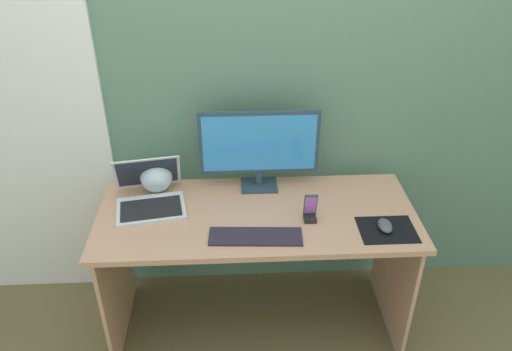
{
  "coord_description": "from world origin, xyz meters",
  "views": [
    {
      "loc": [
        -0.1,
        -1.89,
        2.1
      ],
      "look_at": [
        -0.01,
        -0.02,
        0.94
      ],
      "focal_mm": 35.14,
      "sensor_mm": 36.0,
      "label": 1
    }
  ],
  "objects_px": {
    "mouse": "(385,226)",
    "fishbowl": "(156,177)",
    "keyboard_external": "(255,236)",
    "phone_in_dock": "(310,211)",
    "laptop": "(150,196)",
    "monitor": "(259,147)"
  },
  "relations": [
    {
      "from": "monitor",
      "to": "laptop",
      "type": "distance_m",
      "value": 0.57
    },
    {
      "from": "mouse",
      "to": "phone_in_dock",
      "type": "bearing_deg",
      "value": 163.37
    },
    {
      "from": "fishbowl",
      "to": "monitor",
      "type": "bearing_deg",
      "value": 0.46
    },
    {
      "from": "laptop",
      "to": "mouse",
      "type": "distance_m",
      "value": 1.09
    },
    {
      "from": "mouse",
      "to": "phone_in_dock",
      "type": "height_order",
      "value": "phone_in_dock"
    },
    {
      "from": "fishbowl",
      "to": "keyboard_external",
      "type": "xyz_separation_m",
      "value": [
        0.47,
        -0.4,
        -0.07
      ]
    },
    {
      "from": "monitor",
      "to": "mouse",
      "type": "bearing_deg",
      "value": -35.34
    },
    {
      "from": "keyboard_external",
      "to": "phone_in_dock",
      "type": "relative_size",
      "value": 2.92
    },
    {
      "from": "mouse",
      "to": "fishbowl",
      "type": "bearing_deg",
      "value": 159.29
    },
    {
      "from": "laptop",
      "to": "monitor",
      "type": "bearing_deg",
      "value": 13.73
    },
    {
      "from": "laptop",
      "to": "phone_in_dock",
      "type": "height_order",
      "value": "laptop"
    },
    {
      "from": "keyboard_external",
      "to": "mouse",
      "type": "distance_m",
      "value": 0.58
    },
    {
      "from": "monitor",
      "to": "mouse",
      "type": "distance_m",
      "value": 0.69
    },
    {
      "from": "laptop",
      "to": "phone_in_dock",
      "type": "relative_size",
      "value": 2.63
    },
    {
      "from": "phone_in_dock",
      "to": "fishbowl",
      "type": "bearing_deg",
      "value": 158.41
    },
    {
      "from": "laptop",
      "to": "phone_in_dock",
      "type": "distance_m",
      "value": 0.76
    },
    {
      "from": "monitor",
      "to": "phone_in_dock",
      "type": "distance_m",
      "value": 0.4
    },
    {
      "from": "keyboard_external",
      "to": "phone_in_dock",
      "type": "height_order",
      "value": "phone_in_dock"
    },
    {
      "from": "keyboard_external",
      "to": "phone_in_dock",
      "type": "distance_m",
      "value": 0.28
    },
    {
      "from": "fishbowl",
      "to": "phone_in_dock",
      "type": "bearing_deg",
      "value": -21.59
    },
    {
      "from": "keyboard_external",
      "to": "mouse",
      "type": "height_order",
      "value": "mouse"
    },
    {
      "from": "monitor",
      "to": "mouse",
      "type": "relative_size",
      "value": 5.78
    }
  ]
}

